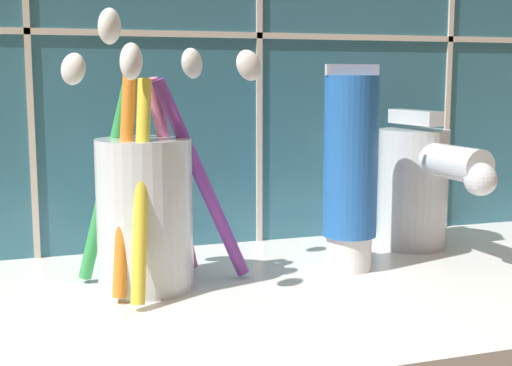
{
  "coord_description": "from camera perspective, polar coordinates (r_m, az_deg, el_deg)",
  "views": [
    {
      "loc": [
        -17.93,
        -44.36,
        16.41
      ],
      "look_at": [
        -2.66,
        1.14,
        9.2
      ],
      "focal_mm": 50.0,
      "sensor_mm": 36.0,
      "label": 1
    }
  ],
  "objects": [
    {
      "name": "sink_counter",
      "position": [
        0.5,
        3.33,
        -9.32
      ],
      "size": [
        75.02,
        28.73,
        2.0
      ],
      "primitive_type": "cube",
      "color": "silver",
      "rests_on": "ground"
    },
    {
      "name": "toothbrush_cup",
      "position": [
        0.49,
        -8.8,
        -1.63
      ],
      "size": [
        14.11,
        10.74,
        18.62
      ],
      "color": "silver",
      "rests_on": "sink_counter"
    },
    {
      "name": "sink_faucet",
      "position": [
        0.61,
        12.9,
        0.01
      ],
      "size": [
        5.88,
        12.74,
        11.61
      ],
      "rotation": [
        0.0,
        0.0,
        -1.51
      ],
      "color": "silver",
      "rests_on": "sink_counter"
    },
    {
      "name": "toothpaste_tube",
      "position": [
        0.53,
        7.56,
        1.08
      ],
      "size": [
        4.19,
        3.99,
        15.27
      ],
      "color": "white",
      "rests_on": "sink_counter"
    }
  ]
}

